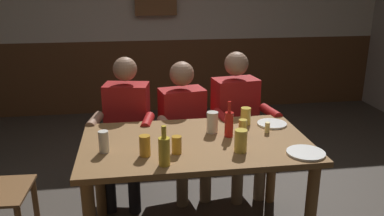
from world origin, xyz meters
name	(u,v)px	position (x,y,z in m)	size (l,w,h in m)	color
back_wall_wainscot	(162,75)	(0.00, 3.00, 0.51)	(6.34, 0.12, 1.03)	brown
dining_table	(196,156)	(0.00, -0.14, 0.66)	(1.60, 0.93, 0.77)	brown
person_0	(126,124)	(-0.49, 0.56, 0.68)	(0.56, 0.58, 1.24)	#AD1919
person_1	(185,122)	(0.01, 0.56, 0.66)	(0.57, 0.59, 1.18)	#AD1919
person_2	(238,116)	(0.49, 0.56, 0.69)	(0.56, 0.58, 1.26)	#AD1919
table_candle	(267,128)	(0.55, -0.05, 0.81)	(0.04, 0.04, 0.08)	#F9E08C
plate_0	(272,124)	(0.64, 0.10, 0.78)	(0.23, 0.23, 0.01)	white
plate_1	(306,153)	(0.68, -0.46, 0.78)	(0.25, 0.25, 0.01)	white
bottle_0	(164,150)	(-0.25, -0.49, 0.87)	(0.07, 0.07, 0.26)	gold
bottle_1	(229,123)	(0.25, -0.08, 0.87)	(0.06, 0.06, 0.26)	red
pint_glass_0	(243,128)	(0.35, -0.08, 0.83)	(0.06, 0.06, 0.12)	#E5C64C
pint_glass_1	(212,122)	(0.15, 0.01, 0.85)	(0.08, 0.08, 0.16)	white
pint_glass_2	(177,145)	(-0.16, -0.32, 0.83)	(0.07, 0.07, 0.12)	gold
pint_glass_3	(246,116)	(0.44, 0.14, 0.84)	(0.08, 0.08, 0.13)	#E5C64C
pint_glass_4	(104,142)	(-0.63, -0.23, 0.84)	(0.07, 0.07, 0.15)	white
pint_glass_5	(241,141)	(0.26, -0.36, 0.85)	(0.08, 0.08, 0.15)	#E5C64C
pint_glass_6	(145,146)	(-0.36, -0.33, 0.84)	(0.07, 0.07, 0.14)	gold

